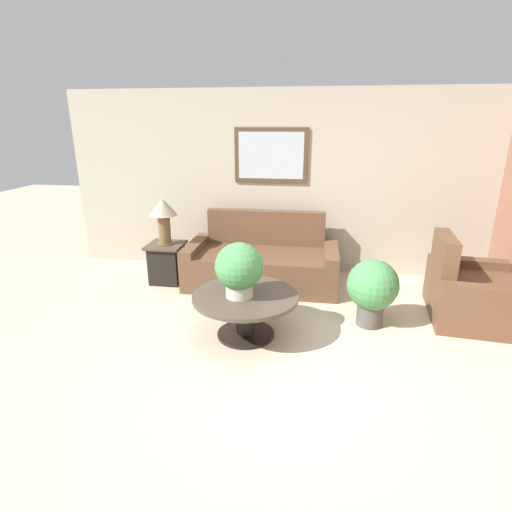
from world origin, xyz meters
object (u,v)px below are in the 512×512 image
(armchair, at_px, (471,293))
(table_lamp, at_px, (163,213))
(coffee_table, at_px, (246,306))
(couch_main, at_px, (262,263))
(potted_plant_floor, at_px, (372,288))
(side_table, at_px, (167,262))
(potted_plant_on_table, at_px, (239,269))

(armchair, xyz_separation_m, table_lamp, (-3.82, 0.51, 0.69))
(coffee_table, bearing_deg, couch_main, 91.24)
(potted_plant_floor, bearing_deg, table_lamp, 162.08)
(armchair, bearing_deg, side_table, 87.98)
(armchair, xyz_separation_m, potted_plant_on_table, (-2.51, -0.86, 0.47))
(side_table, height_order, table_lamp, table_lamp)
(couch_main, distance_m, armchair, 2.58)
(couch_main, height_order, armchair, same)
(armchair, distance_m, potted_plant_on_table, 2.70)
(couch_main, bearing_deg, potted_plant_floor, -36.80)
(coffee_table, height_order, table_lamp, table_lamp)
(armchair, height_order, side_table, armchair)
(table_lamp, xyz_separation_m, potted_plant_floor, (2.68, -0.87, -0.55))
(armchair, relative_size, coffee_table, 1.07)
(side_table, distance_m, potted_plant_on_table, 1.95)
(side_table, xyz_separation_m, potted_plant_on_table, (1.31, -1.37, 0.49))
(couch_main, bearing_deg, potted_plant_on_table, -90.77)
(coffee_table, distance_m, potted_plant_floor, 1.40)
(side_table, xyz_separation_m, table_lamp, (0.00, -0.00, 0.70))
(couch_main, bearing_deg, armchair, -14.71)
(table_lamp, height_order, potted_plant_on_table, table_lamp)
(armchair, xyz_separation_m, coffee_table, (-2.46, -0.81, 0.04))
(coffee_table, relative_size, side_table, 1.97)
(coffee_table, bearing_deg, side_table, 135.91)
(side_table, distance_m, table_lamp, 0.70)
(armchair, distance_m, side_table, 3.85)
(table_lamp, relative_size, potted_plant_on_table, 1.12)
(armchair, height_order, potted_plant_on_table, potted_plant_on_table)
(coffee_table, height_order, side_table, side_table)
(couch_main, distance_m, potted_plant_on_table, 1.58)
(couch_main, distance_m, side_table, 1.33)
(armchair, height_order, potted_plant_floor, armchair)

